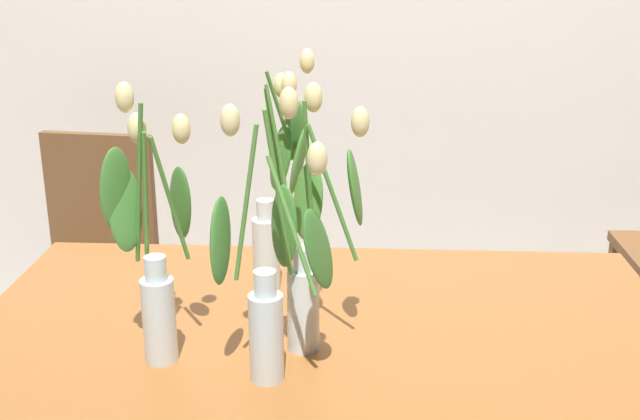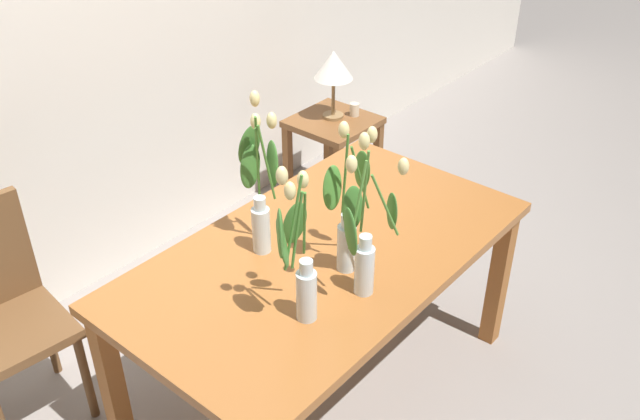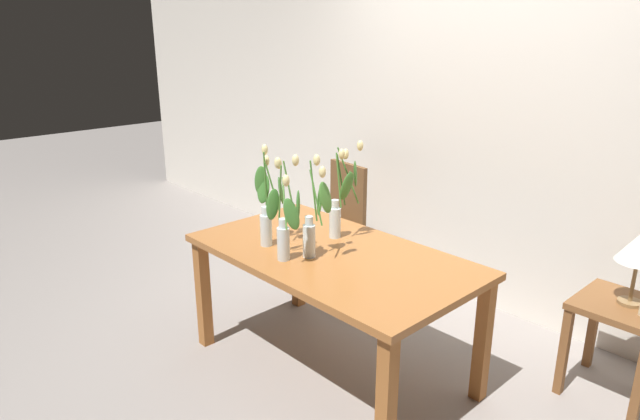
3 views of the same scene
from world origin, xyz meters
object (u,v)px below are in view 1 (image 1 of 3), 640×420
tulip_vase_1 (270,284)px  dining_chair (93,253)px  tulip_vase_3 (152,261)px  tulip_vase_2 (277,202)px  tulip_vase_0 (313,265)px  dining_table (325,355)px

tulip_vase_1 → dining_chair: size_ratio=0.61×
tulip_vase_1 → tulip_vase_3: size_ratio=1.00×
tulip_vase_2 → tulip_vase_0: bearing=-71.4°
tulip_vase_0 → tulip_vase_2: (-0.11, 0.32, 0.03)m
tulip_vase_2 → tulip_vase_3: tulip_vase_2 is taller
dining_table → tulip_vase_2: size_ratio=2.76×
dining_table → tulip_vase_1: bearing=-110.3°
tulip_vase_1 → tulip_vase_2: (-0.03, 0.45, 0.02)m
tulip_vase_0 → tulip_vase_3: bearing=-170.0°
tulip_vase_2 → dining_chair: bearing=136.1°
dining_table → tulip_vase_2: 0.39m
tulip_vase_3 → dining_chair: tulip_vase_3 is taller
tulip_vase_2 → tulip_vase_3: bearing=-119.5°
tulip_vase_3 → dining_chair: size_ratio=0.61×
dining_table → dining_chair: bearing=133.7°
tulip_vase_3 → tulip_vase_2: bearing=60.5°
tulip_vase_3 → tulip_vase_1: bearing=-17.1°
tulip_vase_1 → tulip_vase_2: size_ratio=0.99×
tulip_vase_0 → tulip_vase_1: tulip_vase_1 is taller
dining_table → tulip_vase_0: 0.30m
tulip_vase_1 → tulip_vase_3: bearing=162.9°
dining_table → tulip_vase_3: tulip_vase_3 is taller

